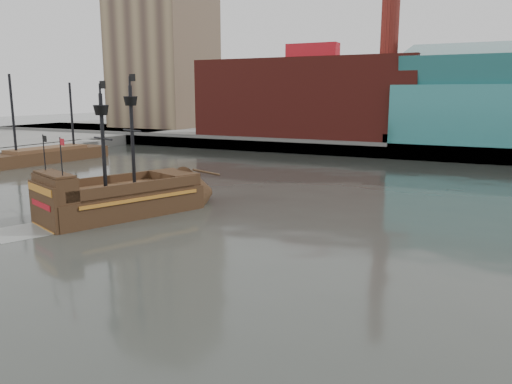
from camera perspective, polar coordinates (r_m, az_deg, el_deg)
The scene contains 6 objects.
ground at distance 26.45m, azimuth -3.00°, elevation -12.47°, with size 400.00×400.00×0.00m, color #252823.
promenade_far at distance 114.13m, azimuth 20.28°, elevation 5.66°, with size 220.00×60.00×2.00m, color slate.
seawall at distance 84.95m, azimuth 18.09°, elevation 4.33°, with size 220.00×1.00×2.60m, color #4C4C49.
skyline at distance 106.79m, azimuth 23.62°, elevation 17.79°, with size 149.00×45.00×62.00m.
pirate_ship at distance 45.82m, azimuth -15.30°, elevation -1.08°, with size 11.33×18.33×13.20m.
docked_vessel at distance 85.09m, azimuth -22.75°, elevation 3.75°, with size 6.46×20.96×14.03m.
Camera 1 is at (11.92, -21.10, 10.60)m, focal length 35.00 mm.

